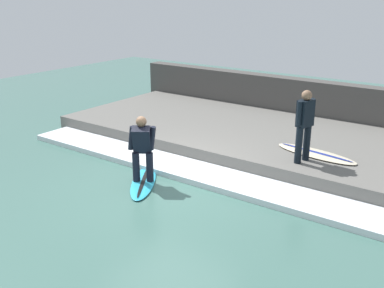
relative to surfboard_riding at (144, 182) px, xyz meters
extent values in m
plane|color=#426B60|center=(0.27, -0.52, -0.03)|extent=(28.00, 28.00, 0.00)
cube|color=#66635E|center=(3.76, -0.52, 0.17)|extent=(4.40, 10.32, 0.40)
cube|color=#474442|center=(6.21, -0.52, 0.67)|extent=(0.50, 10.84, 1.40)
cube|color=silver|center=(1.03, -0.52, 0.03)|extent=(1.04, 9.80, 0.13)
ellipsoid|color=#2DADD1|center=(0.00, 0.00, 0.00)|extent=(1.80, 1.42, 0.06)
ellipsoid|color=black|center=(0.00, 0.00, 0.03)|extent=(1.46, 1.00, 0.01)
cylinder|color=black|center=(-0.08, 0.12, 0.35)|extent=(0.15, 0.15, 0.64)
cylinder|color=black|center=(0.08, -0.12, 0.35)|extent=(0.15, 0.15, 0.64)
cube|color=black|center=(0.00, 0.00, 0.96)|extent=(0.55, 0.54, 0.62)
sphere|color=#846047|center=(0.00, 0.00, 1.35)|extent=(0.22, 0.22, 0.22)
cylinder|color=black|center=(-0.12, 0.18, 0.99)|extent=(0.11, 0.19, 0.52)
cylinder|color=black|center=(0.12, -0.18, 0.99)|extent=(0.11, 0.19, 0.52)
cylinder|color=black|center=(2.36, -2.65, 0.77)|extent=(0.15, 0.15, 0.80)
cylinder|color=black|center=(2.09, -2.58, 0.77)|extent=(0.15, 0.15, 0.80)
cube|color=black|center=(2.22, -2.62, 1.45)|extent=(0.41, 0.30, 0.57)
sphere|color=#846047|center=(2.22, -2.62, 1.83)|extent=(0.22, 0.22, 0.22)
cylinder|color=black|center=(2.43, -2.67, 1.48)|extent=(0.11, 0.11, 0.50)
cylinder|color=black|center=(2.02, -2.57, 1.48)|extent=(0.11, 0.11, 0.50)
ellipsoid|color=beige|center=(2.80, -2.72, 0.40)|extent=(0.86, 2.01, 0.06)
ellipsoid|color=navy|center=(2.80, -2.72, 0.43)|extent=(0.37, 1.79, 0.01)
camera|label=1|loc=(-6.57, -6.00, 3.89)|focal=42.00mm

